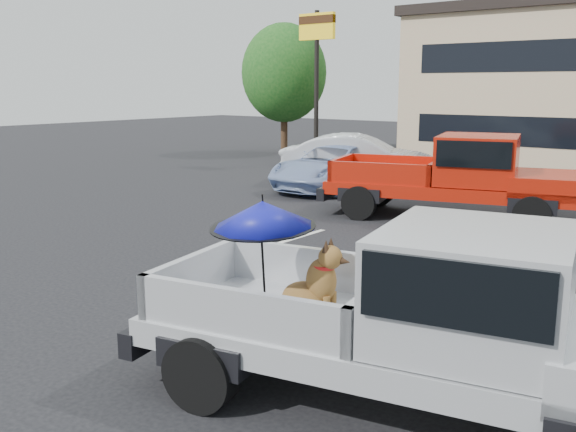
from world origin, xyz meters
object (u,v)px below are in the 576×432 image
at_px(tree_left, 284,73).
at_px(blue_suv, 335,167).
at_px(silver_pickup, 445,313).
at_px(silver_sedan, 359,160).
at_px(motel_sign, 317,46).
at_px(red_pickup, 469,174).

distance_m(tree_left, blue_suv, 11.31).
distance_m(silver_pickup, silver_sedan, 14.83).
xyz_separation_m(motel_sign, tree_left, (-4.00, 3.00, -0.92)).
height_order(silver_pickup, silver_sedan, silver_pickup).
bearing_deg(tree_left, motel_sign, -36.87).
distance_m(silver_sedan, blue_suv, 1.13).
height_order(motel_sign, silver_pickup, motel_sign).
height_order(motel_sign, blue_suv, motel_sign).
relative_size(motel_sign, tree_left, 1.00).
distance_m(motel_sign, silver_sedan, 6.55).
distance_m(motel_sign, silver_pickup, 20.31).
bearing_deg(tree_left, silver_sedan, -38.19).
bearing_deg(motel_sign, blue_suv, -48.76).
relative_size(motel_sign, red_pickup, 0.93).
bearing_deg(silver_pickup, blue_suv, 116.40).
height_order(red_pickup, blue_suv, red_pickup).
relative_size(red_pickup, blue_suv, 1.32).
distance_m(tree_left, silver_pickup, 25.01).
relative_size(silver_pickup, blue_suv, 1.22).
relative_size(tree_left, silver_pickup, 1.01).
height_order(motel_sign, silver_sedan, motel_sign).
bearing_deg(red_pickup, silver_pickup, -84.84).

